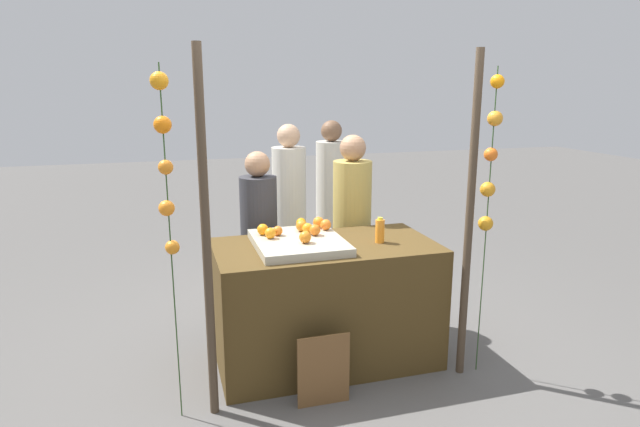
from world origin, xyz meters
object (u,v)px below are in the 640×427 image
at_px(stall_counter, 326,303).
at_px(vendor_right, 352,236).
at_px(orange_0, 315,230).
at_px(orange_1, 278,231).
at_px(chalkboard_sign, 323,371).
at_px(vendor_left, 260,249).
at_px(juice_bottle, 380,231).

distance_m(stall_counter, vendor_right, 0.85).
xyz_separation_m(stall_counter, orange_0, (-0.07, 0.05, 0.56)).
bearing_deg(orange_0, vendor_right, 49.94).
relative_size(orange_1, chalkboard_sign, 0.14).
distance_m(chalkboard_sign, vendor_right, 1.48).
bearing_deg(orange_1, vendor_right, 34.40).
height_order(vendor_left, vendor_right, vendor_right).
relative_size(orange_0, vendor_right, 0.05).
bearing_deg(juice_bottle, vendor_left, 136.19).
height_order(orange_0, vendor_left, vendor_left).
bearing_deg(juice_bottle, orange_1, 165.56).
xyz_separation_m(chalkboard_sign, vendor_left, (-0.18, 1.26, 0.48)).
bearing_deg(chalkboard_sign, orange_0, 78.82).
bearing_deg(stall_counter, orange_0, 141.22).
bearing_deg(orange_0, orange_1, 164.29).
relative_size(orange_0, orange_1, 1.14).
bearing_deg(stall_counter, vendor_left, 118.70).
xyz_separation_m(orange_0, juice_bottle, (0.47, -0.11, -0.01)).
xyz_separation_m(vendor_left, vendor_right, (0.81, -0.03, 0.05)).
relative_size(stall_counter, vendor_left, 1.06).
bearing_deg(chalkboard_sign, vendor_right, 62.97).
bearing_deg(orange_1, stall_counter, -21.17).
xyz_separation_m(stall_counter, vendor_right, (0.44, 0.65, 0.31)).
height_order(orange_0, chalkboard_sign, orange_0).
bearing_deg(vendor_right, stall_counter, -123.78).
height_order(juice_bottle, vendor_left, vendor_left).
relative_size(orange_1, vendor_right, 0.04).
relative_size(stall_counter, orange_0, 19.75).
relative_size(orange_0, chalkboard_sign, 0.16).
bearing_deg(vendor_right, orange_0, -130.06).
height_order(stall_counter, juice_bottle, juice_bottle).
bearing_deg(orange_1, juice_bottle, -14.44).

